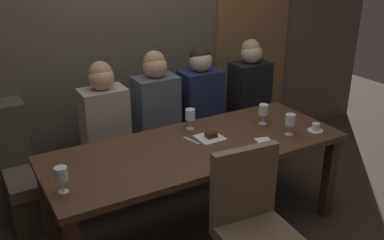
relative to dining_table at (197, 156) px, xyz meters
name	(u,v)px	position (x,y,z in m)	size (l,w,h in m)	color
ground	(196,229)	(0.00, 0.00, -0.65)	(9.00, 9.00, 0.00)	#382D26
back_wall_tiled	(127,15)	(0.00, 1.22, 0.85)	(6.00, 0.12, 3.00)	brown
arched_door	(253,19)	(1.35, 1.15, 0.71)	(0.90, 0.05, 2.55)	brown
dining_table	(197,156)	(0.00, 0.00, 0.00)	(2.20, 0.84, 0.74)	#412B1C
banquette_bench	(157,167)	(0.00, 0.70, -0.42)	(2.50, 0.44, 0.45)	#40352A
chair_near_side	(252,218)	(-0.04, -0.72, -0.09)	(0.47, 0.47, 0.98)	#4C3321
diner_redhead	(104,114)	(-0.45, 0.68, 0.18)	(0.36, 0.24, 0.81)	#9E9384
diner_bearded	(156,102)	(0.01, 0.70, 0.19)	(0.36, 0.24, 0.84)	#4C515B
diner_far_end	(200,94)	(0.46, 0.71, 0.19)	(0.36, 0.24, 0.82)	#192342
diner_near_end	(250,85)	(1.00, 0.70, 0.19)	(0.36, 0.24, 0.83)	black
wine_glass_far_right	(263,110)	(0.66, 0.08, 0.20)	(0.08, 0.08, 0.16)	silver
wine_glass_center_back	(190,115)	(0.10, 0.28, 0.20)	(0.08, 0.08, 0.16)	silver
wine_glass_end_left	(61,175)	(-1.01, -0.16, 0.20)	(0.08, 0.08, 0.16)	silver
wine_glass_near_right	(290,120)	(0.70, -0.19, 0.20)	(0.08, 0.08, 0.16)	silver
espresso_cup	(316,128)	(0.93, -0.25, 0.11)	(0.12, 0.12, 0.06)	white
dessert_plate	(210,137)	(0.15, 0.05, 0.10)	(0.19, 0.19, 0.05)	white
fork_on_table	(192,141)	(0.00, 0.08, 0.09)	(0.02, 0.17, 0.01)	silver
folded_napkin	(264,141)	(0.46, -0.19, 0.09)	(0.11, 0.10, 0.01)	silver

